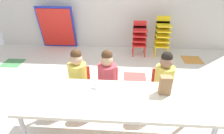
% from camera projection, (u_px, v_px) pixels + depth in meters
% --- Properties ---
extents(ground_plane, '(6.25, 5.07, 0.02)m').
position_uv_depth(ground_plane, '(107.00, 108.00, 2.85)').
color(ground_plane, silver).
extents(craft_table, '(2.10, 0.71, 0.61)m').
position_uv_depth(craft_table, '(116.00, 101.00, 2.10)').
color(craft_table, beige).
rests_on(craft_table, ground_plane).
extents(seated_child_near_camera, '(0.34, 0.34, 0.92)m').
position_uv_depth(seated_child_near_camera, '(78.00, 74.00, 2.65)').
color(seated_child_near_camera, red).
rests_on(seated_child_near_camera, ground_plane).
extents(seated_child_middle_seat, '(0.32, 0.31, 0.92)m').
position_uv_depth(seated_child_middle_seat, '(107.00, 75.00, 2.62)').
color(seated_child_middle_seat, red).
rests_on(seated_child_middle_seat, ground_plane).
extents(seated_child_far_right, '(0.32, 0.31, 0.92)m').
position_uv_depth(seated_child_far_right, '(164.00, 77.00, 2.58)').
color(seated_child_far_right, red).
rests_on(seated_child_far_right, ground_plane).
extents(kid_chair_red_stack, '(0.32, 0.30, 0.80)m').
position_uv_depth(kid_chair_red_stack, '(140.00, 36.00, 4.40)').
color(kid_chair_red_stack, red).
rests_on(kid_chair_red_stack, ground_plane).
extents(kid_chair_yellow_stack, '(0.32, 0.30, 0.92)m').
position_uv_depth(kid_chair_yellow_stack, '(162.00, 34.00, 4.34)').
color(kid_chair_yellow_stack, yellow).
rests_on(kid_chair_yellow_stack, ground_plane).
extents(folded_activity_table, '(0.90, 0.29, 1.09)m').
position_uv_depth(folded_activity_table, '(57.00, 28.00, 4.75)').
color(folded_activity_table, '#1E33BF').
rests_on(folded_activity_table, ground_plane).
extents(paper_bag_brown, '(0.13, 0.09, 0.22)m').
position_uv_depth(paper_bag_brown, '(165.00, 85.00, 2.10)').
color(paper_bag_brown, '#9E754C').
rests_on(paper_bag_brown, craft_table).
extents(paper_plate_near_edge, '(0.18, 0.18, 0.01)m').
position_uv_depth(paper_plate_near_edge, '(95.00, 88.00, 2.24)').
color(paper_plate_near_edge, white).
rests_on(paper_plate_near_edge, craft_table).
extents(paper_plate_center_table, '(0.18, 0.18, 0.01)m').
position_uv_depth(paper_plate_center_table, '(137.00, 101.00, 2.01)').
color(paper_plate_center_table, white).
rests_on(paper_plate_center_table, craft_table).
extents(donut_powdered_on_plate, '(0.10, 0.10, 0.03)m').
position_uv_depth(donut_powdered_on_plate, '(95.00, 86.00, 2.23)').
color(donut_powdered_on_plate, white).
rests_on(donut_powdered_on_plate, craft_table).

